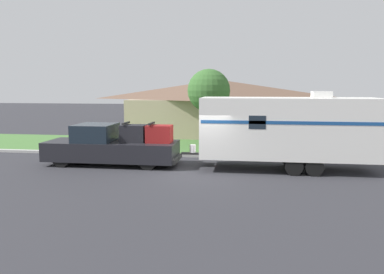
{
  "coord_description": "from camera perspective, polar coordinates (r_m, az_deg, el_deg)",
  "views": [
    {
      "loc": [
        1.84,
        -15.5,
        3.73
      ],
      "look_at": [
        -0.55,
        1.31,
        1.4
      ],
      "focal_mm": 35.0,
      "sensor_mm": 36.0,
      "label": 1
    }
  ],
  "objects": [
    {
      "name": "house_across_street",
      "position": [
        28.69,
        4.11,
        4.66
      ],
      "size": [
        13.98,
        6.84,
        4.18
      ],
      "color": "tan",
      "rests_on": "ground_plane"
    },
    {
      "name": "tree_in_yard",
      "position": [
        22.54,
        2.57,
        7.05
      ],
      "size": [
        2.56,
        2.56,
        4.73
      ],
      "color": "brown",
      "rests_on": "ground_plane"
    },
    {
      "name": "travel_trailer",
      "position": [
        17.01,
        14.4,
        1.35
      ],
      "size": [
        8.56,
        2.38,
        3.49
      ],
      "color": "black",
      "rests_on": "ground_plane"
    },
    {
      "name": "curb_strip",
      "position": [
        19.68,
        2.59,
        -2.91
      ],
      "size": [
        80.0,
        0.3,
        0.14
      ],
      "color": "#ADADA8",
      "rests_on": "ground_plane"
    },
    {
      "name": "lawn_strip",
      "position": [
        23.27,
        3.46,
        -1.39
      ],
      "size": [
        80.0,
        7.0,
        0.03
      ],
      "color": "#477538",
      "rests_on": "ground_plane"
    },
    {
      "name": "pickup_truck",
      "position": [
        18.14,
        -12.02,
        -1.37
      ],
      "size": [
        6.34,
        2.08,
        2.04
      ],
      "color": "black",
      "rests_on": "ground_plane"
    },
    {
      "name": "mailbox",
      "position": [
        20.93,
        19.6,
        -0.2
      ],
      "size": [
        0.48,
        0.2,
        1.27
      ],
      "color": "brown",
      "rests_on": "ground_plane"
    },
    {
      "name": "ground_plane",
      "position": [
        16.04,
        1.29,
        -5.63
      ],
      "size": [
        120.0,
        120.0,
        0.0
      ],
      "primitive_type": "plane",
      "color": "#2D2D33"
    }
  ]
}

